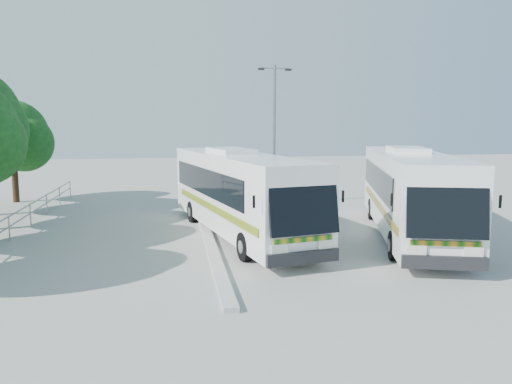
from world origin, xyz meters
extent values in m
plane|color=#999994|center=(0.00, 0.00, 0.00)|extent=(100.00, 100.00, 0.00)
cube|color=#B2B2AD|center=(-2.30, 2.00, 0.07)|extent=(0.40, 16.00, 0.15)
cylinder|color=gray|center=(-10.00, 4.00, 0.95)|extent=(0.06, 22.00, 0.06)
cylinder|color=gray|center=(-10.00, 4.00, 0.55)|extent=(0.06, 22.00, 0.06)
cylinder|color=gray|center=(-10.00, 14.00, 0.50)|extent=(0.06, 0.06, 1.00)
cylinder|color=#382314|center=(-12.70, 13.30, 1.39)|extent=(0.36, 0.36, 2.77)
sphere|color=#103A13|center=(-12.70, 13.30, 3.91)|extent=(4.03, 4.03, 4.03)
sphere|color=#103A13|center=(-11.94, 12.80, 3.46)|extent=(3.28, 3.28, 3.28)
sphere|color=#103A13|center=(-13.33, 13.93, 4.41)|extent=(3.02, 3.02, 3.02)
cube|color=white|center=(-1.00, 2.55, 1.83)|extent=(4.79, 12.00, 2.98)
cube|color=black|center=(0.20, -3.23, 2.20)|extent=(2.29, 0.90, 1.90)
cube|color=black|center=(-2.34, 2.87, 2.20)|extent=(1.96, 9.21, 1.08)
cube|color=black|center=(0.10, 3.38, 2.20)|extent=(1.96, 9.21, 1.08)
cube|color=#0C5912|center=(-2.16, 2.01, 1.27)|extent=(2.10, 9.97, 0.27)
cylinder|color=black|center=(-1.30, -1.41, 0.49)|extent=(0.49, 1.02, 0.98)
cylinder|color=black|center=(0.86, -0.96, 0.49)|extent=(0.49, 1.02, 0.98)
cylinder|color=black|center=(-2.76, 5.58, 0.49)|extent=(0.49, 1.02, 0.98)
cylinder|color=black|center=(-0.60, 6.03, 0.49)|extent=(0.49, 1.02, 0.98)
cube|color=white|center=(5.85, 1.26, 1.86)|extent=(5.83, 12.14, 3.03)
cube|color=black|center=(4.11, -4.48, 2.24)|extent=(2.32, 1.10, 1.93)
cube|color=black|center=(4.81, 2.20, 2.24)|extent=(2.81, 9.15, 1.09)
cube|color=black|center=(7.23, 1.47, 2.24)|extent=(2.81, 9.15, 1.09)
cube|color=#0E590C|center=(4.55, 1.34, 1.29)|extent=(3.02, 9.91, 0.28)
cylinder|color=black|center=(3.65, -2.12, 0.50)|extent=(0.57, 1.04, 0.99)
cylinder|color=black|center=(5.80, -2.77, 0.50)|extent=(0.57, 1.04, 0.99)
cylinder|color=black|center=(5.75, 4.82, 0.50)|extent=(0.57, 1.04, 0.99)
cylinder|color=black|center=(7.90, 4.17, 0.50)|extent=(0.57, 1.04, 0.99)
cylinder|color=gray|center=(2.00, 9.89, 3.87)|extent=(0.16, 0.16, 7.74)
cylinder|color=gray|center=(2.00, 9.89, 7.54)|extent=(1.55, 0.18, 0.08)
cube|color=black|center=(1.23, 9.84, 7.50)|extent=(0.35, 0.20, 0.12)
cube|color=black|center=(2.77, 9.94, 7.50)|extent=(0.35, 0.20, 0.12)
camera|label=1|loc=(-3.63, -17.46, 4.56)|focal=35.00mm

